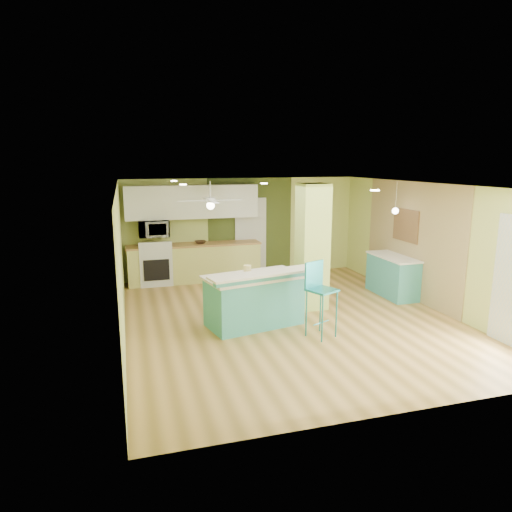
% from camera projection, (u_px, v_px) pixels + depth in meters
% --- Properties ---
extents(floor, '(6.00, 7.00, 0.01)m').
position_uv_depth(floor, '(289.00, 318.00, 8.66)').
color(floor, olive).
rests_on(floor, ground).
extents(ceiling, '(6.00, 7.00, 0.01)m').
position_uv_depth(ceiling, '(291.00, 185.00, 8.14)').
color(ceiling, white).
rests_on(ceiling, wall_back).
extents(wall_back, '(6.00, 0.01, 2.50)m').
position_uv_depth(wall_back, '(243.00, 227.00, 11.69)').
color(wall_back, '#C7D572').
rests_on(wall_back, floor).
extents(wall_front, '(6.00, 0.01, 2.50)m').
position_uv_depth(wall_front, '(399.00, 314.00, 5.10)').
color(wall_front, '#C7D572').
rests_on(wall_front, floor).
extents(wall_left, '(0.01, 7.00, 2.50)m').
position_uv_depth(wall_left, '(121.00, 264.00, 7.58)').
color(wall_left, '#C7D572').
rests_on(wall_left, floor).
extents(wall_right, '(0.01, 7.00, 2.50)m').
position_uv_depth(wall_right, '(430.00, 245.00, 9.22)').
color(wall_right, '#C7D572').
rests_on(wall_right, floor).
extents(wood_panel, '(0.02, 3.40, 2.50)m').
position_uv_depth(wood_panel, '(411.00, 240.00, 9.78)').
color(wood_panel, '#977E56').
rests_on(wood_panel, floor).
extents(olive_accent, '(2.20, 0.02, 2.50)m').
position_uv_depth(olive_accent, '(250.00, 227.00, 11.73)').
color(olive_accent, '#414E1F').
rests_on(olive_accent, floor).
extents(interior_door, '(0.82, 0.05, 2.00)m').
position_uv_depth(interior_door, '(251.00, 237.00, 11.76)').
color(interior_door, silver).
rests_on(interior_door, floor).
extents(column, '(0.55, 0.55, 2.50)m').
position_uv_depth(column, '(312.00, 247.00, 9.05)').
color(column, '#B9D161').
rests_on(column, floor).
extents(kitchen_run, '(3.25, 0.63, 0.94)m').
position_uv_depth(kitchen_run, '(195.00, 262.00, 11.21)').
color(kitchen_run, '#CDCB6B').
rests_on(kitchen_run, floor).
extents(stove, '(0.76, 0.66, 1.08)m').
position_uv_depth(stove, '(156.00, 265.00, 10.95)').
color(stove, silver).
rests_on(stove, floor).
extents(upper_cabinets, '(3.20, 0.34, 0.80)m').
position_uv_depth(upper_cabinets, '(192.00, 202.00, 11.02)').
color(upper_cabinets, white).
rests_on(upper_cabinets, wall_back).
extents(microwave, '(0.70, 0.48, 0.39)m').
position_uv_depth(microwave, '(154.00, 229.00, 10.77)').
color(microwave, silver).
rests_on(microwave, wall_back).
extents(ceiling_fan, '(1.41, 1.41, 0.61)m').
position_uv_depth(ceiling_fan, '(210.00, 201.00, 9.81)').
color(ceiling_fan, silver).
rests_on(ceiling_fan, ceiling).
extents(pendant_lamp, '(0.14, 0.14, 0.69)m').
position_uv_depth(pendant_lamp, '(395.00, 211.00, 9.69)').
color(pendant_lamp, silver).
rests_on(pendant_lamp, ceiling).
extents(wall_decor, '(0.03, 0.90, 0.70)m').
position_uv_depth(wall_decor, '(406.00, 225.00, 9.90)').
color(wall_decor, brown).
rests_on(wall_decor, wood_panel).
extents(peninsula, '(2.05, 1.43, 1.06)m').
position_uv_depth(peninsula, '(255.00, 299.00, 8.20)').
color(peninsula, teal).
rests_on(peninsula, floor).
extents(bar_stool, '(0.56, 0.56, 1.28)m').
position_uv_depth(bar_stool, '(318.00, 287.00, 7.64)').
color(bar_stool, '#1B787D').
rests_on(bar_stool, floor).
extents(side_counter, '(0.59, 1.38, 0.89)m').
position_uv_depth(side_counter, '(392.00, 276.00, 10.04)').
color(side_counter, teal).
rests_on(side_counter, floor).
extents(fruit_bowl, '(0.30, 0.30, 0.07)m').
position_uv_depth(fruit_bowl, '(200.00, 242.00, 11.14)').
color(fruit_bowl, '#392617').
rests_on(fruit_bowl, kitchen_run).
extents(canister, '(0.14, 0.14, 0.15)m').
position_uv_depth(canister, '(247.00, 269.00, 8.27)').
color(canister, yellow).
rests_on(canister, peninsula).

